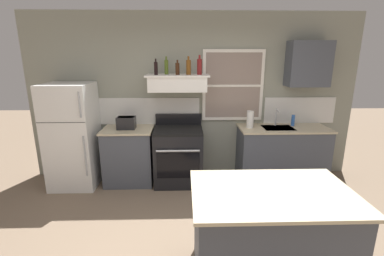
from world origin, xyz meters
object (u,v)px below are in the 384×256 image
paper_towel_roll (250,119)px  dish_soap_bottle (293,120)px  toaster (126,123)px  bottle_red_label_wine (199,66)px  bottle_amber_wine (188,67)px  bottle_balsamic_dark (156,68)px  kitchen_island (269,236)px  stove_range (179,155)px  bottle_olive_oil_square (166,67)px  bottle_brown_stout (177,69)px  refrigerator (73,136)px

paper_towel_roll → dish_soap_bottle: size_ratio=1.50×
toaster → bottle_red_label_wine: (1.15, 0.04, 0.86)m
bottle_red_label_wine → paper_towel_roll: bearing=-2.4°
bottle_amber_wine → bottle_red_label_wine: 0.17m
toaster → bottle_balsamic_dark: 0.97m
paper_towel_roll → kitchen_island: (-0.29, -2.09, -0.59)m
dish_soap_bottle → bottle_balsamic_dark: bearing=-177.8°
stove_range → bottle_olive_oil_square: size_ratio=4.02×
toaster → bottle_balsamic_dark: (0.49, 0.03, 0.84)m
bottle_brown_stout → kitchen_island: (0.86, -2.10, -1.38)m
refrigerator → bottle_brown_stout: size_ratio=7.37×
bottle_olive_oil_square → bottle_red_label_wine: bottle_red_label_wine is taller
stove_range → bottle_olive_oil_square: bottle_olive_oil_square is taller
kitchen_island → bottle_balsamic_dark: bearing=119.3°
kitchen_island → stove_range: bearing=112.7°
bottle_olive_oil_square → bottle_balsamic_dark: bearing=-148.0°
bottle_red_label_wine → dish_soap_bottle: 1.77m
refrigerator → paper_towel_roll: refrigerator is taller
toaster → bottle_amber_wine: 1.30m
stove_range → bottle_red_label_wine: (0.33, 0.07, 1.40)m
refrigerator → paper_towel_roll: size_ratio=6.03×
toaster → bottle_red_label_wine: bearing=2.2°
bottle_red_label_wine → stove_range: bearing=-167.9°
bottle_amber_wine → dish_soap_bottle: (1.71, 0.09, -0.86)m
stove_range → dish_soap_bottle: (1.88, 0.14, 0.54)m
bottle_amber_wine → paper_towel_roll: size_ratio=1.02×
bottle_olive_oil_square → paper_towel_roll: size_ratio=1.00×
bottle_brown_stout → bottle_olive_oil_square: bearing=150.2°
paper_towel_roll → bottle_olive_oil_square: bearing=175.2°
toaster → bottle_balsamic_dark: bottle_balsamic_dark is taller
refrigerator → dish_soap_bottle: (3.53, 0.16, 0.19)m
bottle_brown_stout → dish_soap_bottle: (1.88, 0.09, -0.84)m
refrigerator → bottle_balsamic_dark: (1.33, 0.08, 1.03)m
toaster → stove_range: 0.98m
refrigerator → bottle_red_label_wine: size_ratio=5.60×
bottle_brown_stout → bottle_amber_wine: bearing=-1.6°
bottle_balsamic_dark → bottle_brown_stout: 0.32m
toaster → stove_range: (0.81, -0.03, -0.54)m
refrigerator → toaster: size_ratio=5.48×
bottle_amber_wine → dish_soap_bottle: bottle_amber_wine is taller
bottle_brown_stout → bottle_red_label_wine: 0.34m
toaster → bottle_red_label_wine: size_ratio=1.02×
bottle_balsamic_dark → bottle_amber_wine: (0.49, -0.01, 0.02)m
toaster → kitchen_island: 2.73m
refrigerator → stove_range: size_ratio=1.49×
stove_range → kitchen_island: size_ratio=0.78×
stove_range → kitchen_island: stove_range is taller
bottle_balsamic_dark → paper_towel_roll: bottle_balsamic_dark is taller
bottle_red_label_wine → paper_towel_roll: bottle_red_label_wine is taller
refrigerator → bottle_brown_stout: bottle_brown_stout is taller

